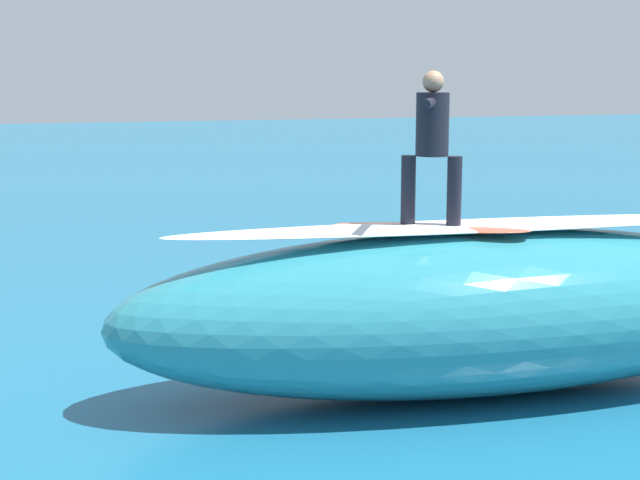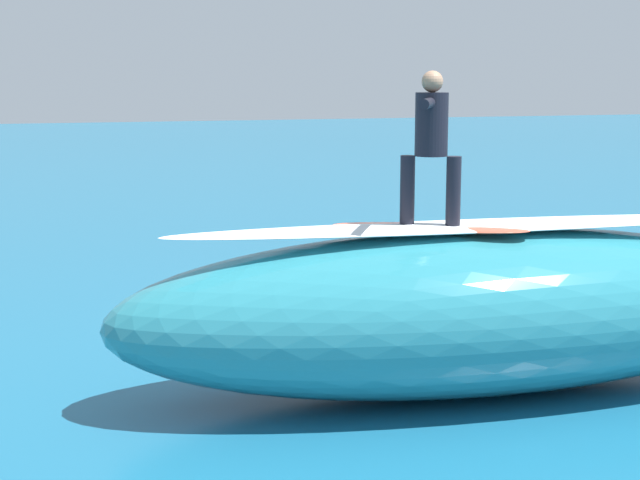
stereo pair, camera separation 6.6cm
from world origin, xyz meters
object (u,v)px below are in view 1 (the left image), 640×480
surfer_riding (432,136)px  surfer_paddling (234,295)px  surfboard_riding (430,228)px  surfboard_paddling (241,307)px

surfer_riding → surfer_paddling: 5.63m
surfboard_riding → surfer_riding: 1.04m
surfboard_riding → surfer_riding: bearing=145.7°
surfboard_paddling → surfboard_riding: bearing=-25.0°
surfboard_paddling → surfer_paddling: bearing=180.0°
surfboard_riding → surfer_paddling: size_ratio=1.50×
surfboard_riding → surfer_riding: size_ratio=1.30×
surfboard_riding → surfboard_paddling: bearing=-46.6°
surfboard_paddling → surfer_paddling: 0.22m
surfboard_riding → surfboard_paddling: (1.18, -4.64, -1.91)m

